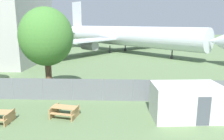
{
  "coord_description": "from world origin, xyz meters",
  "views": [
    {
      "loc": [
        1.57,
        -7.58,
        6.38
      ],
      "look_at": [
        0.67,
        12.78,
        2.0
      ],
      "focal_mm": 35.0,
      "sensor_mm": 36.0,
      "label": 1
    }
  ],
  "objects_px": {
    "picnic_bench_near_cabin": "(65,110)",
    "tree_left_of_cabin": "(46,37)",
    "airplane": "(122,36)",
    "portable_cabin": "(186,101)"
  },
  "relations": [
    {
      "from": "portable_cabin",
      "to": "tree_left_of_cabin",
      "type": "height_order",
      "value": "tree_left_of_cabin"
    },
    {
      "from": "airplane",
      "to": "picnic_bench_near_cabin",
      "type": "bearing_deg",
      "value": -53.37
    },
    {
      "from": "tree_left_of_cabin",
      "to": "airplane",
      "type": "bearing_deg",
      "value": 76.95
    },
    {
      "from": "picnic_bench_near_cabin",
      "to": "portable_cabin",
      "type": "bearing_deg",
      "value": 1.51
    },
    {
      "from": "picnic_bench_near_cabin",
      "to": "tree_left_of_cabin",
      "type": "relative_size",
      "value": 0.26
    },
    {
      "from": "airplane",
      "to": "portable_cabin",
      "type": "relative_size",
      "value": 7.72
    },
    {
      "from": "airplane",
      "to": "portable_cabin",
      "type": "bearing_deg",
      "value": -39.5
    },
    {
      "from": "picnic_bench_near_cabin",
      "to": "tree_left_of_cabin",
      "type": "distance_m",
      "value": 7.41
    },
    {
      "from": "picnic_bench_near_cabin",
      "to": "tree_left_of_cabin",
      "type": "xyz_separation_m",
      "value": [
        -2.7,
        5.04,
        4.71
      ]
    },
    {
      "from": "airplane",
      "to": "portable_cabin",
      "type": "height_order",
      "value": "airplane"
    }
  ]
}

